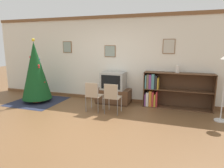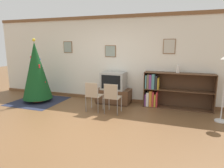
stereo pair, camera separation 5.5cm
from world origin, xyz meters
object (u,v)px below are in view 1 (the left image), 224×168
at_px(christmas_tree, 35,71).
at_px(bookshelf, 165,90).
at_px(folding_chair_left, 93,95).
at_px(vase, 178,69).
at_px(tv_console, 113,96).
at_px(folding_chair_right, 112,96).
at_px(television, 113,81).

bearing_deg(christmas_tree, bookshelf, 10.55).
distance_m(folding_chair_left, bookshelf, 2.09).
bearing_deg(vase, bookshelf, -175.26).
distance_m(tv_console, folding_chair_right, 1.00).
distance_m(tv_console, folding_chair_left, 1.00).
bearing_deg(television, tv_console, 90.00).
distance_m(television, vase, 1.90).
distance_m(christmas_tree, folding_chair_left, 2.20).
bearing_deg(vase, christmas_tree, -169.87).
bearing_deg(folding_chair_right, bookshelf, 39.63).
relative_size(christmas_tree, bookshelf, 1.04).
distance_m(folding_chair_right, bookshelf, 1.64).
xyz_separation_m(tv_console, folding_chair_left, (-0.27, -0.93, 0.24)).
xyz_separation_m(television, bookshelf, (1.54, 0.12, -0.22)).
xyz_separation_m(television, vase, (1.85, 0.15, 0.42)).
bearing_deg(television, vase, 4.50).
relative_size(folding_chair_right, vase, 3.93).
bearing_deg(vase, tv_console, -175.58).
height_order(tv_console, television, television).
relative_size(folding_chair_left, folding_chair_right, 1.00).
bearing_deg(bookshelf, television, -175.55).
distance_m(christmas_tree, tv_console, 2.57).
distance_m(christmas_tree, folding_chair_right, 2.72).
xyz_separation_m(folding_chair_right, bookshelf, (1.27, 1.05, 0.03)).
bearing_deg(tv_console, christmas_tree, -165.56).
bearing_deg(folding_chair_left, folding_chair_right, 0.00).
xyz_separation_m(christmas_tree, bookshelf, (3.92, 0.73, -0.49)).
bearing_deg(folding_chair_left, vase, 26.86).
xyz_separation_m(christmas_tree, television, (2.38, 0.61, -0.28)).
bearing_deg(tv_console, vase, 4.42).
relative_size(christmas_tree, folding_chair_right, 2.43).
distance_m(christmas_tree, bookshelf, 4.02).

